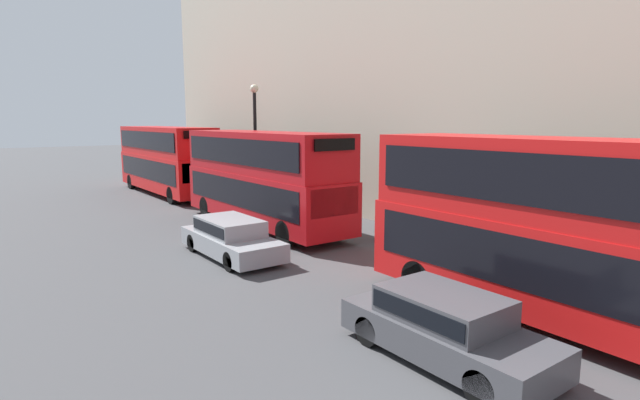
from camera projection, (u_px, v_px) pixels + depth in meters
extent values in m
cube|color=red|center=(577.00, 271.00, 11.04)|extent=(2.55, 10.41, 2.10)
cube|color=red|center=(584.00, 182.00, 10.73)|extent=(2.50, 10.21, 1.86)
cube|color=black|center=(578.00, 260.00, 11.00)|extent=(2.59, 9.58, 1.18)
cube|color=black|center=(585.00, 178.00, 10.71)|extent=(2.59, 9.58, 1.12)
cylinder|color=black|center=(419.00, 278.00, 13.40)|extent=(0.30, 1.00, 1.00)
cylinder|color=black|center=(471.00, 264.00, 14.71)|extent=(0.30, 1.00, 1.00)
cube|color=#A80F14|center=(263.00, 196.00, 22.10)|extent=(2.55, 10.43, 2.07)
cube|color=#A80F14|center=(262.00, 152.00, 21.80)|extent=(2.50, 10.22, 1.79)
cube|color=black|center=(263.00, 190.00, 22.06)|extent=(2.59, 9.59, 1.16)
cube|color=black|center=(262.00, 150.00, 21.78)|extent=(2.59, 9.59, 1.07)
cube|color=black|center=(335.00, 202.00, 17.91)|extent=(2.17, 0.06, 1.03)
cube|color=black|center=(335.00, 145.00, 17.59)|extent=(1.78, 0.06, 0.43)
cylinder|color=black|center=(285.00, 234.00, 18.71)|extent=(0.30, 1.00, 1.00)
cylinder|color=black|center=(333.00, 226.00, 20.02)|extent=(0.30, 1.00, 1.00)
cylinder|color=black|center=(206.00, 207.00, 24.46)|extent=(0.30, 1.00, 1.00)
cylinder|color=black|center=(247.00, 202.00, 25.77)|extent=(0.30, 1.00, 1.00)
cube|color=red|center=(166.00, 172.00, 31.90)|extent=(2.55, 11.14, 2.16)
cube|color=red|center=(165.00, 141.00, 31.59)|extent=(2.50, 10.91, 1.78)
cube|color=black|center=(166.00, 168.00, 31.86)|extent=(2.59, 10.25, 1.21)
cube|color=black|center=(165.00, 140.00, 31.58)|extent=(2.59, 10.25, 1.07)
cube|color=black|center=(201.00, 173.00, 27.43)|extent=(2.17, 0.06, 1.08)
cube|color=black|center=(200.00, 135.00, 27.10)|extent=(1.78, 0.06, 0.43)
cylinder|color=black|center=(172.00, 195.00, 28.23)|extent=(0.30, 1.00, 1.00)
cylinder|color=black|center=(209.00, 192.00, 29.55)|extent=(0.30, 1.00, 1.00)
cylinder|color=black|center=(131.00, 182.00, 34.55)|extent=(0.30, 1.00, 1.00)
cylinder|color=black|center=(163.00, 179.00, 35.86)|extent=(0.30, 1.00, 1.00)
cube|color=#47474C|center=(446.00, 336.00, 9.82)|extent=(1.80, 4.37, 0.63)
cube|color=#47474C|center=(443.00, 306.00, 9.81)|extent=(1.58, 2.41, 0.55)
cube|color=black|center=(443.00, 305.00, 9.81)|extent=(1.62, 2.29, 0.35)
cylinder|color=black|center=(481.00, 387.00, 8.28)|extent=(0.22, 0.64, 0.64)
cylinder|color=black|center=(534.00, 361.00, 9.20)|extent=(0.22, 0.64, 0.64)
cylinder|color=black|center=(369.00, 331.00, 10.50)|extent=(0.22, 0.64, 0.64)
cylinder|color=black|center=(420.00, 314.00, 11.42)|extent=(0.22, 0.64, 0.64)
cube|color=gray|center=(232.00, 243.00, 17.29)|extent=(1.82, 4.68, 0.61)
cube|color=gray|center=(230.00, 226.00, 17.29)|extent=(1.60, 2.58, 0.55)
cube|color=black|center=(230.00, 225.00, 17.28)|extent=(1.64, 2.45, 0.35)
cylinder|color=black|center=(230.00, 261.00, 15.66)|extent=(0.22, 0.64, 0.64)
cylinder|color=black|center=(274.00, 253.00, 16.59)|extent=(0.22, 0.64, 0.64)
cylinder|color=black|center=(193.00, 243.00, 18.04)|extent=(0.22, 0.64, 0.64)
cylinder|color=black|center=(233.00, 237.00, 18.97)|extent=(0.22, 0.64, 0.64)
cylinder|color=black|center=(256.00, 151.00, 26.70)|extent=(0.18, 0.18, 6.13)
sphere|color=beige|center=(254.00, 89.00, 26.18)|extent=(0.44, 0.44, 0.44)
cylinder|color=#334C6B|center=(383.00, 222.00, 19.60)|extent=(0.36, 0.36, 1.53)
sphere|color=tan|center=(383.00, 200.00, 19.46)|extent=(0.22, 0.22, 0.22)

